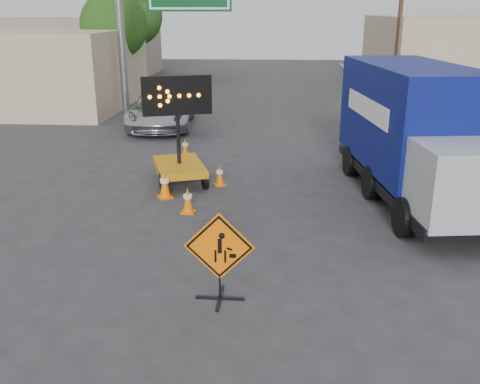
# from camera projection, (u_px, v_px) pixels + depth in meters

# --- Properties ---
(ground) EXTENTS (100.00, 100.00, 0.00)m
(ground) POSITION_uv_depth(u_px,v_px,m) (213.00, 299.00, 9.68)
(ground) COLOR #2D2D30
(ground) RESTS_ON ground
(curb_right) EXTENTS (0.40, 60.00, 0.12)m
(curb_right) POSITION_uv_depth(u_px,v_px,m) (416.00, 128.00, 23.37)
(curb_right) COLOR gray
(curb_right) RESTS_ON ground
(sidewalk_right) EXTENTS (4.00, 60.00, 0.15)m
(sidewalk_right) POSITION_uv_depth(u_px,v_px,m) (470.00, 129.00, 23.22)
(sidewalk_right) COLOR gray
(sidewalk_right) RESTS_ON ground
(storefront_left_far) EXTENTS (12.00, 10.00, 4.40)m
(storefront_left_far) POSITION_uv_depth(u_px,v_px,m) (73.00, 47.00, 42.04)
(storefront_left_far) COLOR gray
(storefront_left_far) RESTS_ON ground
(building_right_far) EXTENTS (10.00, 14.00, 4.60)m
(building_right_far) POSITION_uv_depth(u_px,v_px,m) (452.00, 51.00, 36.45)
(building_right_far) COLOR #BDAD88
(building_right_far) RESTS_ON ground
(highway_gantry) EXTENTS (6.18, 0.38, 6.90)m
(highway_gantry) POSITION_uv_depth(u_px,v_px,m) (162.00, 8.00, 25.29)
(highway_gantry) COLOR slate
(highway_gantry) RESTS_ON ground
(utility_pole_far) EXTENTS (1.80, 0.26, 9.00)m
(utility_pole_far) POSITION_uv_depth(u_px,v_px,m) (400.00, 15.00, 30.33)
(utility_pole_far) COLOR #4E3621
(utility_pole_far) RESTS_ON ground
(tree_left_near) EXTENTS (3.71, 3.71, 6.03)m
(tree_left_near) POSITION_uv_depth(u_px,v_px,m) (114.00, 25.00, 29.63)
(tree_left_near) COLOR #4E3621
(tree_left_near) RESTS_ON ground
(tree_left_far) EXTENTS (4.10, 4.10, 6.66)m
(tree_left_far) POSITION_uv_depth(u_px,v_px,m) (133.00, 16.00, 37.11)
(tree_left_far) COLOR #4E3621
(tree_left_far) RESTS_ON ground
(construction_sign) EXTENTS (1.26, 0.89, 1.67)m
(construction_sign) POSITION_uv_depth(u_px,v_px,m) (219.00, 255.00, 9.38)
(construction_sign) COLOR black
(construction_sign) RESTS_ON ground
(arrow_board) EXTENTS (2.00, 2.56, 3.20)m
(arrow_board) POSITION_uv_depth(u_px,v_px,m) (179.00, 160.00, 15.98)
(arrow_board) COLOR #C37A0A
(arrow_board) RESTS_ON ground
(pickup_truck) EXTENTS (3.17, 5.97, 1.60)m
(pickup_truck) POSITION_uv_depth(u_px,v_px,m) (162.00, 109.00, 23.73)
(pickup_truck) COLOR silver
(pickup_truck) RESTS_ON ground
(box_truck) EXTENTS (3.15, 7.80, 3.60)m
(box_truck) POSITION_uv_depth(u_px,v_px,m) (415.00, 141.00, 14.34)
(box_truck) COLOR black
(box_truck) RESTS_ON ground
(cone_a) EXTENTS (0.38, 0.38, 0.70)m
(cone_a) POSITION_uv_depth(u_px,v_px,m) (188.00, 200.00, 13.69)
(cone_a) COLOR orange
(cone_a) RESTS_ON ground
(cone_b) EXTENTS (0.52, 0.52, 0.78)m
(cone_b) POSITION_uv_depth(u_px,v_px,m) (165.00, 184.00, 14.80)
(cone_b) COLOR orange
(cone_b) RESTS_ON ground
(cone_c) EXTENTS (0.42, 0.42, 0.65)m
(cone_c) POSITION_uv_depth(u_px,v_px,m) (220.00, 175.00, 15.85)
(cone_c) COLOR orange
(cone_c) RESTS_ON ground
(cone_d) EXTENTS (0.37, 0.37, 0.66)m
(cone_d) POSITION_uv_depth(u_px,v_px,m) (185.00, 147.00, 19.08)
(cone_d) COLOR orange
(cone_d) RESTS_ON ground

